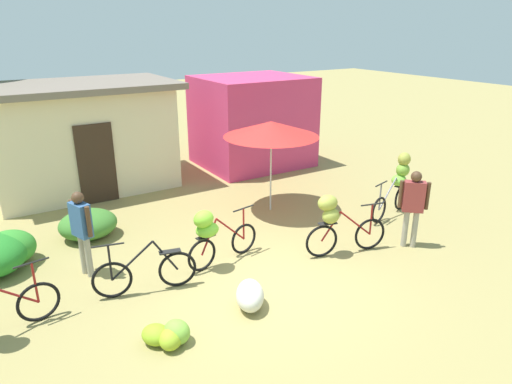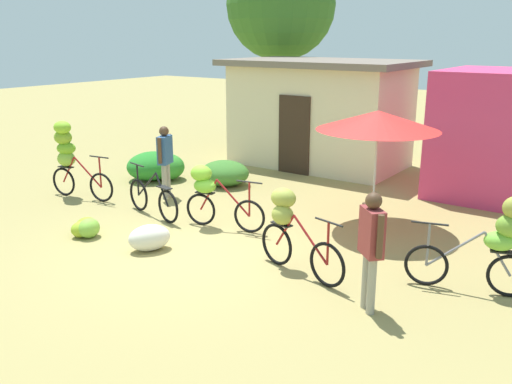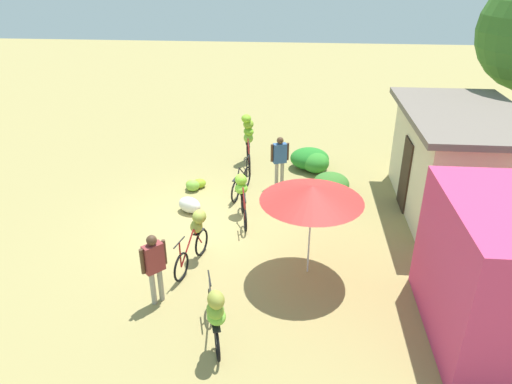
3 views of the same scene
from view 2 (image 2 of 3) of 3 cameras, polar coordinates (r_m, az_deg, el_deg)
ground_plane at (r=9.32m, az=-5.90°, el=-5.94°), size 60.00×60.00×0.00m
building_low at (r=15.23m, az=6.60°, el=8.18°), size 4.93×3.10×2.83m
tree_behind_building at (r=19.04m, az=2.57°, el=18.74°), size 3.58×3.58×6.22m
hedge_bush_front_left at (r=13.89m, az=-10.70°, el=2.67°), size 1.15×1.30×0.69m
hedge_bush_front_right at (r=13.83m, az=-9.26°, el=2.59°), size 0.93×0.88×0.65m
hedge_bush_mid at (r=13.16m, az=-3.25°, el=1.97°), size 1.19×1.09×0.59m
market_umbrella at (r=10.13m, az=12.49°, el=7.23°), size 2.21×2.21×2.17m
bicycle_leftmost at (r=12.71m, az=-18.83°, el=3.96°), size 1.70×0.48×1.69m
bicycle_near_pile at (r=11.02m, az=-10.62°, el=-0.71°), size 1.69×0.42×0.97m
bicycle_center_loaded at (r=10.16m, az=-4.70°, el=0.14°), size 1.60×0.52×1.17m
bicycle_by_shop at (r=8.26m, az=3.56°, el=-3.35°), size 1.67×0.53×1.25m
bicycle_rightmost at (r=8.12m, az=23.59°, el=-4.39°), size 1.66×0.62×1.43m
banana_pile_on_ground at (r=10.31m, az=-17.14°, el=-3.51°), size 0.74×0.72×0.35m
produce_sack at (r=9.34m, az=-10.96°, el=-4.66°), size 0.72×0.82×0.44m
person_vendor at (r=7.10m, az=11.83°, el=-4.89°), size 0.44×0.42×1.60m
person_bystander at (r=12.11m, az=-9.38°, el=3.82°), size 0.32×0.55×1.59m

